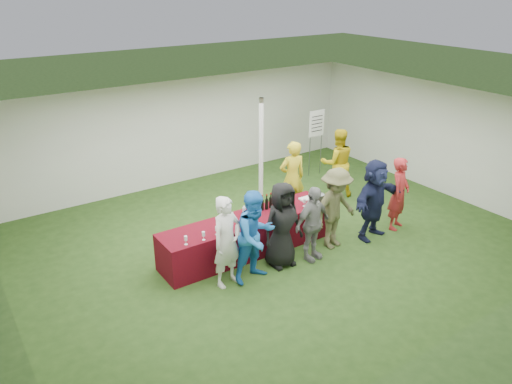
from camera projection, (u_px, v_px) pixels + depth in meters
ground at (274, 239)px, 10.42m from camera, size 60.00×60.00×0.00m
tent at (261, 158)px, 11.05m from camera, size 10.00×10.00×10.00m
serving_table at (248, 235)px, 9.82m from camera, size 3.60×0.80×0.75m
wine_bottles at (267, 203)px, 9.99m from camera, size 0.63×0.11×0.32m
wine_glasses at (234, 224)px, 9.19m from camera, size 2.77×0.17×0.16m
water_bottle at (244, 212)px, 9.67m from camera, size 0.07×0.07×0.23m
bar_towel at (306, 199)px, 10.46m from camera, size 0.25×0.18×0.03m
dump_bucket at (319, 198)px, 10.30m from camera, size 0.21×0.21×0.18m
wine_list_sign at (316, 128)px, 13.35m from camera, size 0.50×0.03×1.80m
staff_pourer at (292, 178)px, 11.29m from camera, size 0.70×0.53×1.72m
staff_back at (337, 163)px, 12.21m from camera, size 1.03×0.95×1.72m
customer_0 at (227, 242)px, 8.61m from camera, size 0.69×0.53×1.68m
customer_1 at (256, 236)px, 8.76m from camera, size 0.90×0.74×1.71m
customer_2 at (282, 225)px, 9.21m from camera, size 0.83×0.56×1.67m
customer_3 at (312, 224)px, 9.43m from camera, size 0.93×0.49×1.50m
customer_4 at (335, 209)px, 9.84m from camera, size 1.17×0.77×1.68m
customer_5 at (374, 199)px, 10.21m from camera, size 1.65×0.79×1.71m
customer_6 at (399, 194)px, 10.62m from camera, size 0.69×0.58×1.60m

